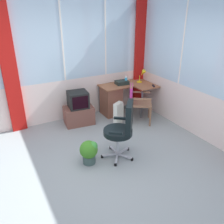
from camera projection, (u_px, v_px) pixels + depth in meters
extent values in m
cube|color=gray|center=(111.00, 167.00, 3.99)|extent=(5.09, 5.24, 0.06)
cube|color=silver|center=(67.00, 99.00, 5.50)|extent=(4.09, 0.06, 0.94)
cube|color=silver|center=(62.00, 41.00, 4.96)|extent=(4.01, 0.06, 1.67)
cube|color=white|center=(10.00, 45.00, 4.51)|extent=(0.04, 0.07, 1.67)
cube|color=white|center=(62.00, 41.00, 4.96)|extent=(0.04, 0.07, 1.67)
cube|color=white|center=(105.00, 38.00, 5.41)|extent=(0.04, 0.07, 1.67)
cube|color=silver|center=(202.00, 115.00, 4.70)|extent=(0.06, 4.24, 0.94)
cube|color=silver|center=(213.00, 48.00, 4.16)|extent=(0.06, 4.15, 1.67)
cube|color=white|center=(184.00, 43.00, 4.72)|extent=(0.07, 0.04, 1.67)
cube|color=#B41612|center=(9.00, 69.00, 4.58)|extent=(0.30, 0.09, 2.70)
cube|color=#B41612|center=(140.00, 55.00, 5.89)|extent=(0.30, 0.09, 2.70)
cube|color=#955B3B|center=(125.00, 84.00, 5.76)|extent=(1.26, 0.54, 0.02)
cube|color=#955B3B|center=(147.00, 87.00, 5.58)|extent=(0.54, 0.32, 0.02)
cube|color=brown|center=(111.00, 101.00, 5.74)|extent=(0.40, 0.50, 0.69)
cylinder|color=#4C4C51|center=(142.00, 104.00, 5.53)|extent=(0.04, 0.04, 0.70)
cylinder|color=#4C4C51|center=(100.00, 99.00, 5.83)|extent=(0.04, 0.04, 0.70)
cylinder|color=yellow|center=(139.00, 82.00, 5.88)|extent=(0.13, 0.13, 0.02)
cylinder|color=yellow|center=(140.00, 79.00, 5.84)|extent=(0.02, 0.02, 0.15)
cylinder|color=yellow|center=(142.00, 73.00, 5.78)|extent=(0.03, 0.07, 0.14)
cone|color=yellow|center=(145.00, 72.00, 5.76)|extent=(0.12, 0.12, 0.12)
cube|color=black|center=(154.00, 86.00, 5.58)|extent=(0.10, 0.15, 0.02)
cylinder|color=#3BB4E1|center=(126.00, 81.00, 5.73)|extent=(0.06, 0.06, 0.16)
cone|color=white|center=(126.00, 76.00, 5.68)|extent=(0.06, 0.06, 0.06)
cube|color=#1E2A26|center=(122.00, 82.00, 5.70)|extent=(0.32, 0.26, 0.09)
cylinder|color=brown|center=(150.00, 117.00, 5.19)|extent=(0.04, 0.04, 0.44)
cylinder|color=brown|center=(149.00, 109.00, 5.59)|extent=(0.04, 0.04, 0.44)
cylinder|color=brown|center=(130.00, 116.00, 5.23)|extent=(0.04, 0.04, 0.44)
cylinder|color=brown|center=(131.00, 108.00, 5.63)|extent=(0.04, 0.04, 0.44)
cube|color=brown|center=(141.00, 103.00, 5.31)|extent=(0.67, 0.67, 0.04)
cube|color=brown|center=(131.00, 94.00, 5.24)|extent=(0.27, 0.38, 0.39)
cube|color=#B72F85|center=(131.00, 93.00, 5.23)|extent=(0.30, 0.41, 0.33)
cube|color=brown|center=(141.00, 99.00, 5.04)|extent=(0.38, 0.27, 0.03)
cube|color=brown|center=(141.00, 92.00, 5.44)|extent=(0.38, 0.27, 0.03)
cube|color=#B7B7BF|center=(117.00, 159.00, 4.08)|extent=(0.20, 0.24, 0.02)
cylinder|color=black|center=(115.00, 165.00, 3.96)|extent=(0.05, 0.05, 0.05)
cube|color=#B7B7BF|center=(125.00, 156.00, 4.15)|extent=(0.19, 0.25, 0.02)
cylinder|color=black|center=(132.00, 159.00, 4.10)|extent=(0.05, 0.05, 0.05)
cube|color=#B7B7BF|center=(123.00, 151.00, 4.30)|extent=(0.28, 0.11, 0.02)
cylinder|color=black|center=(128.00, 149.00, 4.40)|extent=(0.05, 0.05, 0.05)
cube|color=#B7B7BF|center=(114.00, 150.00, 4.32)|extent=(0.04, 0.28, 0.02)
cylinder|color=black|center=(111.00, 147.00, 4.44)|extent=(0.05, 0.05, 0.05)
cube|color=#B7B7BF|center=(110.00, 155.00, 4.19)|extent=(0.28, 0.13, 0.02)
cylinder|color=black|center=(102.00, 157.00, 4.18)|extent=(0.05, 0.05, 0.05)
cylinder|color=#B7B7BF|center=(118.00, 144.00, 4.12)|extent=(0.05, 0.05, 0.40)
cylinder|color=black|center=(118.00, 132.00, 4.02)|extent=(0.50, 0.50, 0.09)
cube|color=black|center=(129.00, 117.00, 3.87)|extent=(0.33, 0.39, 0.50)
cube|color=black|center=(120.00, 118.00, 4.21)|extent=(0.20, 0.17, 0.04)
cube|color=black|center=(116.00, 133.00, 3.72)|extent=(0.20, 0.17, 0.04)
cube|color=brown|center=(79.00, 115.00, 5.33)|extent=(0.68, 0.51, 0.40)
cube|color=black|center=(78.00, 100.00, 5.17)|extent=(0.46, 0.44, 0.36)
cube|color=black|center=(80.00, 103.00, 5.00)|extent=(0.34, 0.05, 0.28)
cube|color=silver|center=(115.00, 116.00, 5.07)|extent=(0.07, 0.10, 0.54)
cube|color=silver|center=(116.00, 115.00, 5.11)|extent=(0.07, 0.10, 0.54)
cube|color=silver|center=(117.00, 114.00, 5.14)|extent=(0.07, 0.10, 0.54)
cube|color=silver|center=(118.00, 114.00, 5.17)|extent=(0.07, 0.10, 0.54)
cube|color=silver|center=(119.00, 113.00, 5.20)|extent=(0.07, 0.10, 0.54)
cube|color=silver|center=(120.00, 112.00, 5.23)|extent=(0.07, 0.10, 0.54)
cube|color=black|center=(120.00, 126.00, 5.24)|extent=(0.25, 0.15, 0.03)
cube|color=black|center=(115.00, 125.00, 5.31)|extent=(0.25, 0.15, 0.03)
cube|color=silver|center=(121.00, 111.00, 5.25)|extent=(0.09, 0.10, 0.38)
cylinder|color=#39504B|center=(89.00, 159.00, 4.02)|extent=(0.22, 0.22, 0.15)
sphere|color=#3B7F23|center=(89.00, 150.00, 3.94)|extent=(0.31, 0.31, 0.31)
sphere|color=green|center=(93.00, 146.00, 3.92)|extent=(0.17, 0.17, 0.17)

